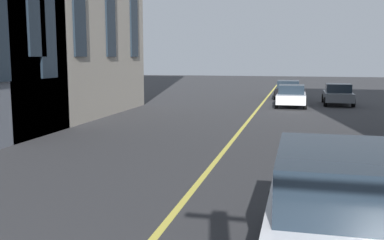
# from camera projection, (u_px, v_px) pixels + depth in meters

# --- Properties ---
(lane_centre_line) EXTENTS (80.00, 0.16, 0.01)m
(lane_centre_line) POSITION_uv_depth(u_px,v_px,m) (223.00, 152.00, 14.63)
(lane_centre_line) COLOR #D8C64C
(lane_centre_line) RESTS_ON ground_plane
(car_white_near) EXTENTS (3.90, 1.89, 1.40)m
(car_white_near) POSITION_uv_depth(u_px,v_px,m) (291.00, 96.00, 27.90)
(car_white_near) COLOR silver
(car_white_near) RESTS_ON ground_plane
(car_black_far) EXTENTS (4.40, 1.95, 1.37)m
(car_black_far) POSITION_uv_depth(u_px,v_px,m) (288.00, 89.00, 33.57)
(car_black_far) COLOR black
(car_black_far) RESTS_ON ground_plane
(car_white_parked_a) EXTENTS (4.70, 2.14, 1.88)m
(car_white_parked_a) POSITION_uv_depth(u_px,v_px,m) (340.00, 215.00, 6.11)
(car_white_parked_a) COLOR silver
(car_white_parked_a) RESTS_ON ground_plane
(car_grey_mid) EXTENTS (3.90, 1.89, 1.40)m
(car_grey_mid) POSITION_uv_depth(u_px,v_px,m) (338.00, 94.00, 29.10)
(car_grey_mid) COLOR slate
(car_grey_mid) RESTS_ON ground_plane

